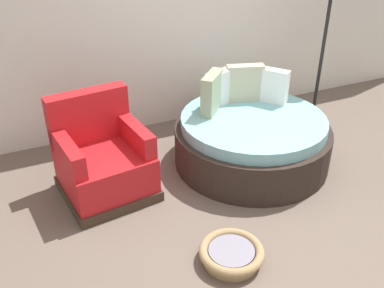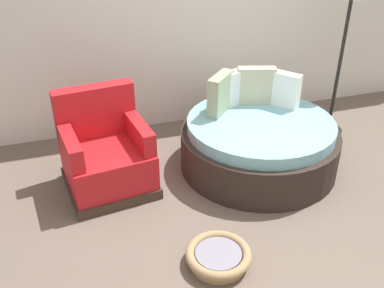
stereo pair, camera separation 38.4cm
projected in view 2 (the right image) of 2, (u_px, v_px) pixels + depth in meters
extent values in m
cube|color=#66564C|center=(261.00, 222.00, 3.77)|extent=(8.00, 8.00, 0.02)
cube|color=silver|center=(187.00, 4.00, 4.84)|extent=(8.00, 0.12, 2.85)
cylinder|color=#2D231E|center=(258.00, 148.00, 4.45)|extent=(1.61, 1.61, 0.41)
cylinder|color=#7AB7C1|center=(260.00, 126.00, 4.32)|extent=(1.48, 1.48, 0.12)
cube|color=white|center=(283.00, 89.00, 4.51)|extent=(0.31, 0.37, 0.36)
cube|color=#BCB293|center=(256.00, 86.00, 4.56)|extent=(0.42, 0.23, 0.40)
cube|color=white|center=(231.00, 89.00, 4.51)|extent=(0.39, 0.24, 0.37)
cube|color=#93A37F|center=(220.00, 94.00, 4.36)|extent=(0.37, 0.37, 0.40)
cube|color=#38281E|center=(110.00, 183.00, 4.19)|extent=(0.89, 0.89, 0.10)
cube|color=red|center=(108.00, 164.00, 4.08)|extent=(0.85, 0.85, 0.34)
cube|color=red|center=(95.00, 111.00, 4.12)|extent=(0.77, 0.25, 0.50)
cube|color=red|center=(70.00, 145.00, 3.82)|extent=(0.20, 0.69, 0.22)
cube|color=red|center=(138.00, 131.00, 4.06)|extent=(0.20, 0.69, 0.22)
cylinder|color=#9E7F56|center=(218.00, 260.00, 3.32)|extent=(0.44, 0.44, 0.06)
torus|color=#9E7F56|center=(218.00, 254.00, 3.29)|extent=(0.51, 0.51, 0.07)
cylinder|color=gray|center=(218.00, 255.00, 3.29)|extent=(0.36, 0.36, 0.05)
cylinder|color=black|center=(328.00, 130.00, 5.22)|extent=(0.32, 0.32, 0.03)
cylinder|color=black|center=(339.00, 68.00, 4.82)|extent=(0.04, 0.04, 1.55)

